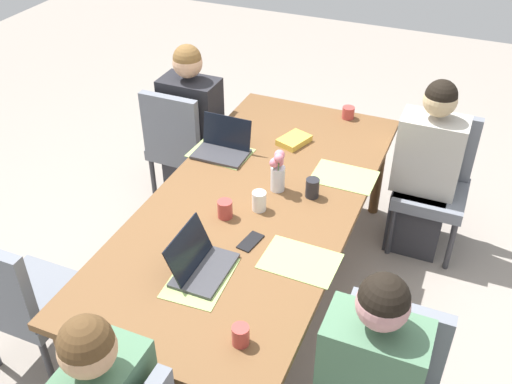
% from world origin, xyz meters
% --- Properties ---
extents(ground_plane, '(10.00, 10.00, 0.00)m').
position_xyz_m(ground_plane, '(0.00, 0.00, 0.00)').
color(ground_plane, gray).
extents(dining_table, '(2.39, 1.09, 0.73)m').
position_xyz_m(dining_table, '(0.00, 0.00, 0.66)').
color(dining_table, brown).
rests_on(dining_table, ground_plane).
extents(chair_near_left_near, '(0.44, 0.44, 0.90)m').
position_xyz_m(chair_near_left_near, '(0.96, -0.85, 0.50)').
color(chair_near_left_near, slate).
rests_on(chair_near_left_near, ground_plane).
extents(person_near_left_near, '(0.36, 0.40, 1.19)m').
position_xyz_m(person_near_left_near, '(0.89, -0.79, 0.53)').
color(person_near_left_near, '#2D2D33').
rests_on(person_near_left_near, ground_plane).
extents(chair_far_left_mid, '(0.44, 0.44, 0.90)m').
position_xyz_m(chair_far_left_mid, '(0.72, 0.89, 0.50)').
color(chair_far_left_mid, slate).
rests_on(chair_far_left_mid, ground_plane).
extents(person_far_left_mid, '(0.36, 0.40, 1.19)m').
position_xyz_m(person_far_left_mid, '(0.80, 0.83, 0.53)').
color(person_far_left_mid, '#2D2D33').
rests_on(person_far_left_mid, ground_plane).
extents(chair_far_right_mid, '(0.44, 0.44, 0.90)m').
position_xyz_m(chair_far_right_mid, '(-0.92, 0.90, 0.50)').
color(chair_far_right_mid, slate).
rests_on(chair_far_right_mid, ground_plane).
extents(flower_vase, '(0.10, 0.08, 0.25)m').
position_xyz_m(flower_vase, '(0.13, -0.07, 0.85)').
color(flower_vase, silver).
rests_on(flower_vase, dining_table).
extents(placemat_near_left_near, '(0.26, 0.36, 0.00)m').
position_xyz_m(placemat_near_left_near, '(0.40, -0.38, 0.73)').
color(placemat_near_left_near, '#9EBC66').
rests_on(placemat_near_left_near, dining_table).
extents(placemat_far_left_mid, '(0.28, 0.37, 0.00)m').
position_xyz_m(placemat_far_left_mid, '(0.36, 0.39, 0.73)').
color(placemat_far_left_mid, '#9EBC66').
rests_on(placemat_far_left_mid, dining_table).
extents(placemat_near_left_far, '(0.27, 0.37, 0.00)m').
position_xyz_m(placemat_near_left_far, '(-0.38, -0.39, 0.73)').
color(placemat_near_left_far, '#9EBC66').
rests_on(placemat_near_left_far, dining_table).
extents(placemat_head_left_right_near, '(0.37, 0.28, 0.00)m').
position_xyz_m(placemat_head_left_right_near, '(-0.66, 0.00, 0.73)').
color(placemat_head_left_right_near, '#9EBC66').
rests_on(placemat_head_left_right_near, dining_table).
extents(laptop_head_left_right_near, '(0.32, 0.22, 0.20)m').
position_xyz_m(laptop_head_left_right_near, '(-0.62, 0.03, 0.77)').
color(laptop_head_left_right_near, '#38383D').
rests_on(laptop_head_left_right_near, dining_table).
extents(laptop_far_left_mid, '(0.22, 0.32, 0.21)m').
position_xyz_m(laptop_far_left_mid, '(0.36, 0.37, 0.77)').
color(laptop_far_left_mid, '#38383D').
rests_on(laptop_far_left_mid, dining_table).
extents(coffee_mug_near_left, '(0.08, 0.08, 0.08)m').
position_xyz_m(coffee_mug_near_left, '(1.10, -0.21, 0.77)').
color(coffee_mug_near_left, '#AD3D38').
rests_on(coffee_mug_near_left, dining_table).
extents(coffee_mug_near_right, '(0.08, 0.08, 0.11)m').
position_xyz_m(coffee_mug_near_right, '(0.15, -0.27, 0.78)').
color(coffee_mug_near_right, '#232328').
rests_on(coffee_mug_near_right, dining_table).
extents(coffee_mug_centre_left, '(0.08, 0.08, 0.11)m').
position_xyz_m(coffee_mug_centre_left, '(-0.08, -0.05, 0.78)').
color(coffee_mug_centre_left, white).
rests_on(coffee_mug_centre_left, dining_table).
extents(coffee_mug_centre_right, '(0.08, 0.08, 0.10)m').
position_xyz_m(coffee_mug_centre_right, '(-0.20, 0.09, 0.77)').
color(coffee_mug_centre_right, '#AD3D38').
rests_on(coffee_mug_centre_right, dining_table).
extents(coffee_mug_far_left, '(0.07, 0.07, 0.09)m').
position_xyz_m(coffee_mug_far_left, '(-0.94, -0.33, 0.77)').
color(coffee_mug_far_left, '#AD3D38').
rests_on(coffee_mug_far_left, dining_table).
extents(book_red_cover, '(0.24, 0.20, 0.04)m').
position_xyz_m(book_red_cover, '(0.65, 0.01, 0.75)').
color(book_red_cover, gold).
rests_on(book_red_cover, dining_table).
extents(phone_black, '(0.16, 0.10, 0.01)m').
position_xyz_m(phone_black, '(-0.34, -0.11, 0.73)').
color(phone_black, black).
rests_on(phone_black, dining_table).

